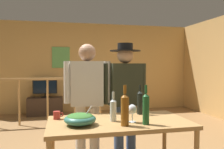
{
  "coord_description": "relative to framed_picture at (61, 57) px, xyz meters",
  "views": [
    {
      "loc": [
        -0.76,
        -3.26,
        1.32
      ],
      "look_at": [
        -0.17,
        -0.69,
        1.21
      ],
      "focal_mm": 36.23,
      "sensor_mm": 36.0,
      "label": 1
    }
  ],
  "objects": [
    {
      "name": "tv_console",
      "position": [
        -0.41,
        -0.29,
        -1.3
      ],
      "size": [
        0.9,
        0.4,
        0.47
      ],
      "primitive_type": "cube",
      "color": "#38281E",
      "rests_on": "ground_plane"
    },
    {
      "name": "flat_screen_tv",
      "position": [
        -0.41,
        -0.32,
        -0.8
      ],
      "size": [
        0.62,
        0.12,
        0.45
      ],
      "color": "black",
      "rests_on": "tv_console"
    },
    {
      "name": "salad_bowl",
      "position": [
        0.17,
        -4.29,
        -0.73
      ],
      "size": [
        0.31,
        0.31,
        0.18
      ],
      "color": "#337060",
      "rests_on": "serving_table"
    },
    {
      "name": "wine_bottle_amber",
      "position": [
        0.59,
        -4.41,
        -0.63
      ],
      "size": [
        0.08,
        0.08,
        0.39
      ],
      "color": "brown",
      "rests_on": "serving_table"
    },
    {
      "name": "person_standing_left",
      "position": [
        0.33,
        -3.56,
        -0.59
      ],
      "size": [
        0.59,
        0.27,
        1.59
      ],
      "rotation": [
        0.0,
        0.0,
        3.01
      ],
      "color": "beige",
      "rests_on": "ground_plane"
    },
    {
      "name": "wine_glass",
      "position": [
        0.69,
        -4.3,
        -0.67
      ],
      "size": [
        0.09,
        0.09,
        0.18
      ],
      "color": "silver",
      "rests_on": "serving_table"
    },
    {
      "name": "wine_bottle_clear",
      "position": [
        0.52,
        -4.21,
        -0.67
      ],
      "size": [
        0.07,
        0.07,
        0.3
      ],
      "color": "silver",
      "rests_on": "serving_table"
    },
    {
      "name": "serving_table",
      "position": [
        0.58,
        -4.2,
        -0.86
      ],
      "size": [
        1.45,
        0.77,
        0.74
      ],
      "color": "#B2844C",
      "rests_on": "ground_plane"
    },
    {
      "name": "person_standing_right",
      "position": [
        0.83,
        -3.56,
        -0.57
      ],
      "size": [
        0.61,
        0.41,
        1.61
      ],
      "rotation": [
        0.0,
        0.0,
        3.28
      ],
      "color": "#3D5684",
      "rests_on": "ground_plane"
    },
    {
      "name": "framed_picture",
      "position": [
        0.0,
        0.0,
        0.0
      ],
      "size": [
        0.48,
        0.03,
        0.58
      ],
      "primitive_type": "cube",
      "color": "#5BA053"
    },
    {
      "name": "wine_bottle_green",
      "position": [
        0.8,
        -4.41,
        -0.63
      ],
      "size": [
        0.07,
        0.07,
        0.39
      ],
      "color": "#1E5628",
      "rests_on": "serving_table"
    },
    {
      "name": "wine_bottle_dark",
      "position": [
        0.9,
        -3.96,
        -0.65
      ],
      "size": [
        0.07,
        0.07,
        0.35
      ],
      "color": "black",
      "rests_on": "serving_table"
    },
    {
      "name": "stair_railing",
      "position": [
        0.22,
        -1.24,
        -0.85
      ],
      "size": [
        3.68,
        0.1,
        1.09
      ],
      "color": "#B2844C",
      "rests_on": "ground_plane"
    },
    {
      "name": "mug_red",
      "position": [
        -0.05,
        -4.0,
        -0.75
      ],
      "size": [
        0.11,
        0.07,
        0.08
      ],
      "color": "#B7332D",
      "rests_on": "serving_table"
    },
    {
      "name": "back_wall",
      "position": [
        0.75,
        0.06,
        -0.28
      ],
      "size": [
        6.2,
        0.1,
        2.51
      ],
      "primitive_type": "cube",
      "color": "tan",
      "rests_on": "ground_plane"
    }
  ]
}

